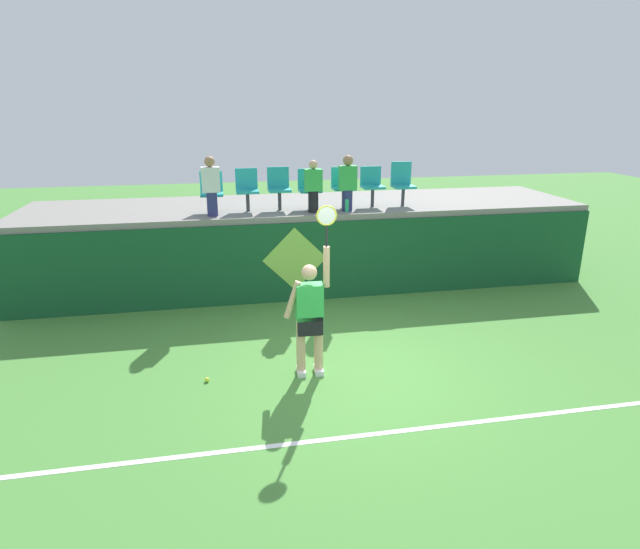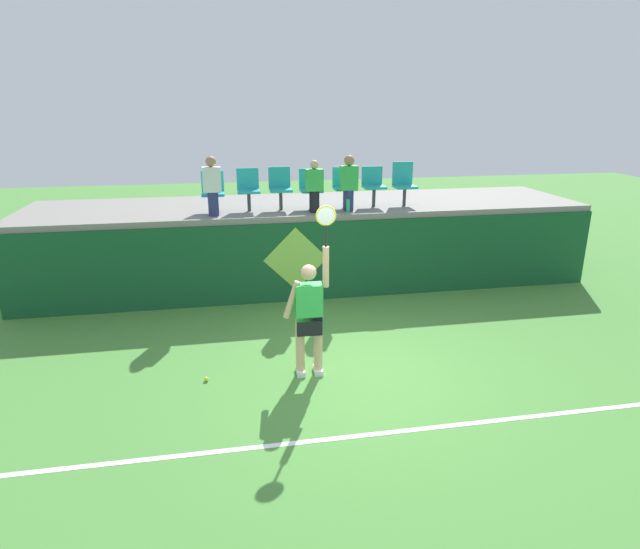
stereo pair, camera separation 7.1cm
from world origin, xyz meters
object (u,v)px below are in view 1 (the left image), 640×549
spectator_0 (211,185)px  spectator_2 (348,182)px  stadium_chair_5 (372,184)px  tennis_player (310,314)px  stadium_chair_2 (279,186)px  tennis_ball (207,380)px  stadium_chair_3 (309,187)px  stadium_chair_4 (343,185)px  stadium_chair_0 (212,190)px  stadium_chair_6 (402,182)px  stadium_chair_1 (247,187)px  spectator_1 (313,186)px  water_bottle (347,206)px

spectator_0 → spectator_2: (2.66, -0.00, -0.01)m
spectator_2 → stadium_chair_5: bearing=33.7°
tennis_player → stadium_chair_2: stadium_chair_2 is taller
stadium_chair_2 → stadium_chair_5: size_ratio=1.04×
tennis_ball → stadium_chair_5: stadium_chair_5 is taller
stadium_chair_5 → stadium_chair_3: bearing=179.9°
stadium_chair_5 → stadium_chair_4: bearing=179.9°
tennis_player → stadium_chair_2: 4.00m
stadium_chair_0 → stadium_chair_2: stadium_chair_2 is taller
stadium_chair_6 → tennis_player: bearing=-124.8°
stadium_chair_5 → tennis_ball: bearing=-132.6°
stadium_chair_2 → stadium_chair_5: bearing=-0.1°
stadium_chair_2 → stadium_chair_3: (0.63, -0.00, -0.03)m
stadium_chair_1 → spectator_1: 1.34m
tennis_ball → stadium_chair_0: stadium_chair_0 is taller
tennis_player → stadium_chair_4: size_ratio=3.07×
stadium_chair_4 → spectator_1: (-0.70, -0.44, 0.06)m
stadium_chair_5 → spectator_0: spectator_0 is taller
stadium_chair_3 → stadium_chair_5: size_ratio=0.98×
tennis_player → spectator_0: 3.87m
stadium_chair_0 → spectator_2: size_ratio=0.72×
stadium_chair_1 → stadium_chair_3: stadium_chair_1 is taller
stadium_chair_2 → spectator_2: size_ratio=0.76×
stadium_chair_3 → stadium_chair_4: (0.70, -0.00, 0.02)m
spectator_0 → stadium_chair_6: bearing=6.1°
stadium_chair_0 → spectator_1: bearing=-12.6°
stadium_chair_5 → stadium_chair_2: bearing=179.9°
tennis_player → stadium_chair_5: 4.46m
tennis_player → tennis_ball: size_ratio=37.72×
stadium_chair_1 → spectator_2: 2.01m
water_bottle → spectator_2: (0.04, 0.12, 0.45)m
tennis_ball → stadium_chair_2: bearing=68.0°
stadium_chair_2 → spectator_1: bearing=-35.1°
stadium_chair_0 → stadium_chair_5: (3.28, -0.00, 0.03)m
spectator_0 → stadium_chair_3: bearing=12.0°
stadium_chair_6 → spectator_0: 3.97m
stadium_chair_0 → stadium_chair_5: stadium_chair_5 is taller
stadium_chair_5 → spectator_2: size_ratio=0.74×
stadium_chair_5 → stadium_chair_6: stadium_chair_6 is taller
tennis_player → stadium_chair_1: (-0.61, 3.80, 1.23)m
stadium_chair_3 → stadium_chair_6: stadium_chair_6 is taller
water_bottle → stadium_chair_5: bearing=38.9°
stadium_chair_2 → water_bottle: bearing=-22.6°
stadium_chair_2 → stadium_chair_4: bearing=-0.1°
tennis_ball → stadium_chair_6: size_ratio=0.07×
tennis_player → stadium_chair_6: bearing=55.2°
stadium_chair_2 → spectator_0: 1.40m
stadium_chair_2 → stadium_chair_6: size_ratio=0.94×
tennis_ball → spectator_0: size_ratio=0.06×
stadium_chair_3 → spectator_1: 0.45m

